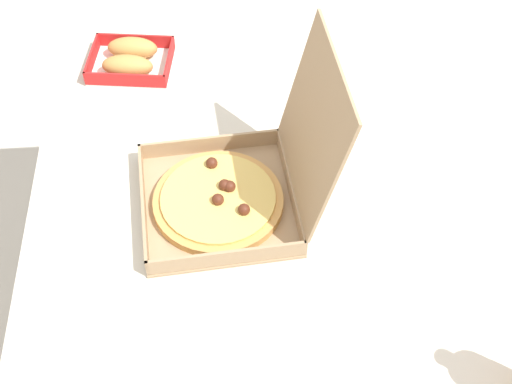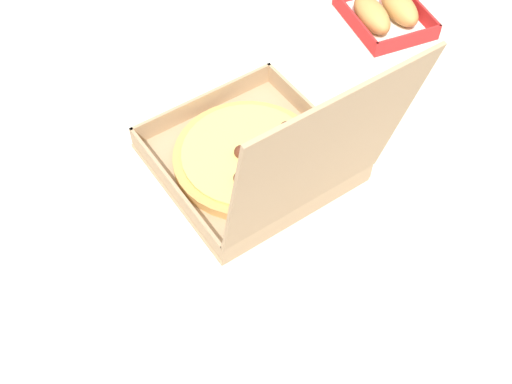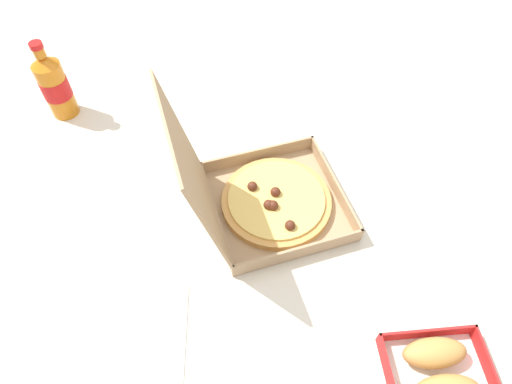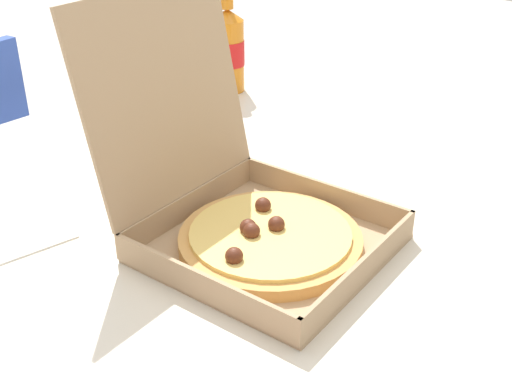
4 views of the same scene
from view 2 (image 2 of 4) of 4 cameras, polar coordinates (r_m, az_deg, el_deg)
ground_plane at (r=1.61m, az=2.50°, el=-17.47°), size 10.00×10.00×0.00m
dining_table at (r=1.04m, az=3.73°, el=-5.66°), size 1.20×1.08×0.70m
pizza_box_open at (r=1.01m, az=0.37°, el=3.34°), size 0.33×0.39×0.34m
bread_side_box at (r=1.36m, az=12.01°, el=16.06°), size 0.17×0.21×0.06m
paper_menu at (r=1.04m, az=20.51°, el=-3.99°), size 0.23×0.19×0.00m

